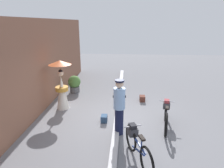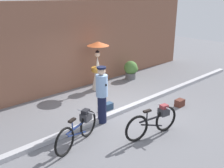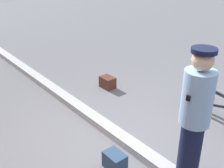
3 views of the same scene
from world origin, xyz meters
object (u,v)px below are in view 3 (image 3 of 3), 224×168
Objects in this scene: person_officer at (194,117)px; backpack_spare at (115,160)px; bicycle_far_side at (218,99)px; backpack_on_pavement at (108,82)px.

person_officer is 5.91× the size of backpack_spare.
person_officer reaches higher than backpack_spare.
person_officer is (-0.54, 1.49, 0.49)m from bicycle_far_side.
bicycle_far_side is 5.93× the size of backpack_spare.
bicycle_far_side reaches higher than backpack_spare.
backpack_on_pavement is at bearing 15.24° from bicycle_far_side.
bicycle_far_side is 1.66m from person_officer.
bicycle_far_side is at bearing -95.03° from backpack_spare.
bicycle_far_side is 2.25m from backpack_on_pavement.
backpack_on_pavement is at bearing -18.60° from person_officer.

